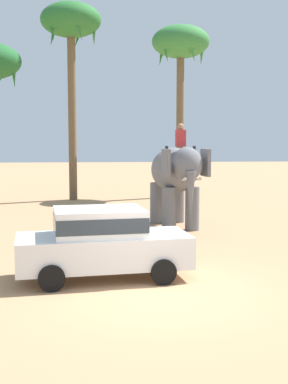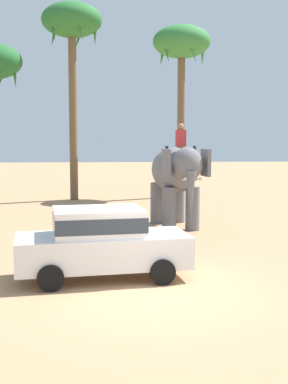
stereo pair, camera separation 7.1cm
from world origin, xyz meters
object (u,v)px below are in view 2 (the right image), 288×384
at_px(car_sedan_foreground, 101,240).
at_px(elephant_with_mahout, 176,175).
at_px(palm_tree_behind_elephant, 72,28).
at_px(palm_tree_left_of_road, 182,48).

distance_m(car_sedan_foreground, elephant_with_mahout, 7.50).
height_order(palm_tree_behind_elephant, palm_tree_left_of_road, palm_tree_behind_elephant).
bearing_deg(elephant_with_mahout, palm_tree_left_of_road, 80.74).
bearing_deg(palm_tree_behind_elephant, car_sedan_foreground, -84.32).
distance_m(palm_tree_behind_elephant, palm_tree_left_of_road, 6.09).
xyz_separation_m(palm_tree_behind_elephant, palm_tree_left_of_road, (5.97, 0.93, -0.79)).
bearing_deg(car_sedan_foreground, palm_tree_behind_elephant, 95.68).
height_order(car_sedan_foreground, elephant_with_mahout, elephant_with_mahout).
relative_size(palm_tree_behind_elephant, palm_tree_left_of_road, 1.09).
relative_size(car_sedan_foreground, palm_tree_behind_elephant, 0.41).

